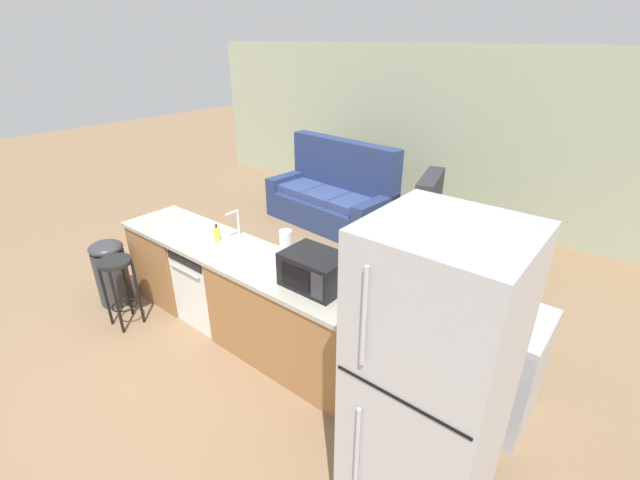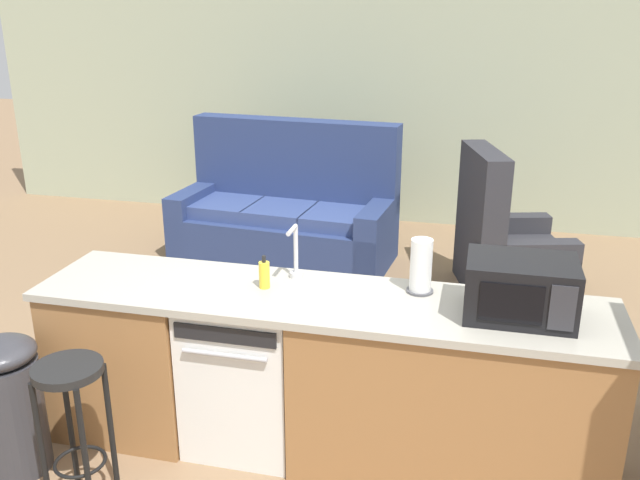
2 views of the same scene
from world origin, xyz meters
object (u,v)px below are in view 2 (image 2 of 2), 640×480
(paper_towel_roll, at_px, (421,267))
(armchair, at_px, (502,251))
(dishwasher, at_px, (247,370))
(bar_stool, at_px, (72,405))
(couch, at_px, (288,216))
(trash_bin, at_px, (9,404))
(microwave, at_px, (520,289))
(soap_bottle, at_px, (264,275))

(paper_towel_roll, height_order, armchair, armchair)
(dishwasher, bearing_deg, paper_towel_roll, 11.16)
(bar_stool, xyz_separation_m, couch, (0.02, 3.50, -0.14))
(couch, relative_size, armchair, 1.73)
(trash_bin, xyz_separation_m, armchair, (2.45, 2.98, -0.03))
(microwave, height_order, paper_towel_roll, paper_towel_roll)
(paper_towel_roll, bearing_deg, armchair, 78.11)
(trash_bin, height_order, couch, couch)
(soap_bottle, bearing_deg, trash_bin, -154.34)
(dishwasher, bearing_deg, trash_bin, -154.01)
(paper_towel_roll, relative_size, soap_bottle, 1.60)
(microwave, height_order, bar_stool, microwave)
(trash_bin, xyz_separation_m, couch, (0.49, 3.36, 0.02))
(paper_towel_roll, height_order, trash_bin, paper_towel_roll)
(soap_bottle, relative_size, armchair, 0.15)
(paper_towel_roll, xyz_separation_m, bar_stool, (-1.50, -0.84, -0.50))
(paper_towel_roll, distance_m, trash_bin, 2.19)
(paper_towel_roll, distance_m, couch, 3.11)
(dishwasher, relative_size, couch, 0.41)
(bar_stool, distance_m, armchair, 3.70)
(dishwasher, relative_size, paper_towel_roll, 2.98)
(soap_bottle, bearing_deg, dishwasher, -158.09)
(paper_towel_roll, height_order, soap_bottle, paper_towel_roll)
(soap_bottle, xyz_separation_m, couch, (-0.70, 2.79, -0.58))
(microwave, xyz_separation_m, soap_bottle, (-1.26, 0.04, -0.07))
(bar_stool, distance_m, couch, 3.50)
(bar_stool, height_order, trash_bin, same)
(paper_towel_roll, relative_size, couch, 0.14)
(dishwasher, distance_m, armchair, 2.81)
(couch, bearing_deg, paper_towel_roll, -60.86)
(dishwasher, distance_m, paper_towel_roll, 1.09)
(soap_bottle, relative_size, couch, 0.08)
(dishwasher, xyz_separation_m, armchair, (1.36, 2.45, -0.07))
(trash_bin, bearing_deg, paper_towel_roll, 19.67)
(trash_bin, bearing_deg, microwave, 12.19)
(dishwasher, height_order, bar_stool, dishwasher)
(microwave, relative_size, bar_stool, 0.68)
(dishwasher, xyz_separation_m, paper_towel_roll, (0.88, 0.17, 0.62))
(microwave, relative_size, paper_towel_roll, 1.77)
(dishwasher, xyz_separation_m, trash_bin, (-1.09, -0.53, -0.04))
(soap_bottle, bearing_deg, armchair, 62.34)
(bar_stool, xyz_separation_m, armchair, (1.98, 3.12, -0.19))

